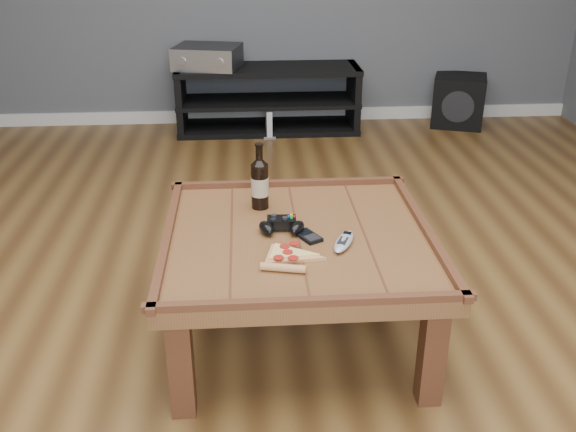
{
  "coord_description": "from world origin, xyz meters",
  "views": [
    {
      "loc": [
        -0.19,
        -2.14,
        1.53
      ],
      "look_at": [
        -0.04,
        0.02,
        0.52
      ],
      "focal_mm": 40.0,
      "sensor_mm": 36.0,
      "label": 1
    }
  ],
  "objects": [
    {
      "name": "pizza_slice",
      "position": [
        -0.05,
        -0.19,
        0.46
      ],
      "size": [
        0.23,
        0.31,
        0.03
      ],
      "rotation": [
        0.0,
        0.0,
        -0.22
      ],
      "color": "tan",
      "rests_on": "coffee_table"
    },
    {
      "name": "subwoofer",
      "position": [
        1.53,
        2.8,
        0.2
      ],
      "size": [
        0.5,
        0.5,
        0.39
      ],
      "rotation": [
        0.0,
        0.0,
        -0.33
      ],
      "color": "black",
      "rests_on": "ground"
    },
    {
      "name": "remote_control",
      "position": [
        0.16,
        -0.09,
        0.46
      ],
      "size": [
        0.12,
        0.19,
        0.03
      ],
      "rotation": [
        0.0,
        0.0,
        -0.41
      ],
      "color": "#9EA2AC",
      "rests_on": "coffee_table"
    },
    {
      "name": "coffee_table",
      "position": [
        0.0,
        0.0,
        0.39
      ],
      "size": [
        1.03,
        1.03,
        0.48
      ],
      "color": "brown",
      "rests_on": "ground"
    },
    {
      "name": "smartphone",
      "position": [
        0.04,
        -0.03,
        0.46
      ],
      "size": [
        0.11,
        0.13,
        0.02
      ],
      "rotation": [
        0.0,
        0.0,
        0.5
      ],
      "color": "black",
      "rests_on": "coffee_table"
    },
    {
      "name": "game_controller",
      "position": [
        -0.06,
        0.03,
        0.47
      ],
      "size": [
        0.2,
        0.13,
        0.05
      ],
      "rotation": [
        0.0,
        0.0,
        -0.05
      ],
      "color": "black",
      "rests_on": "coffee_table"
    },
    {
      "name": "game_console",
      "position": [
        -0.0,
        2.59,
        0.09
      ],
      "size": [
        0.1,
        0.17,
        0.21
      ],
      "rotation": [
        0.0,
        0.0,
        0.04
      ],
      "color": "slate",
      "rests_on": "ground"
    },
    {
      "name": "av_receiver",
      "position": [
        -0.45,
        2.74,
        0.58
      ],
      "size": [
        0.54,
        0.48,
        0.16
      ],
      "rotation": [
        0.0,
        0.0,
        -0.23
      ],
      "color": "black",
      "rests_on": "media_console"
    },
    {
      "name": "baseboard",
      "position": [
        0.0,
        2.99,
        0.05
      ],
      "size": [
        5.0,
        0.02,
        0.1
      ],
      "primitive_type": "cube",
      "color": "silver",
      "rests_on": "ground"
    },
    {
      "name": "ground",
      "position": [
        0.0,
        0.0,
        0.0
      ],
      "size": [
        6.0,
        6.0,
        0.0
      ],
      "primitive_type": "plane",
      "color": "#492E15",
      "rests_on": "ground"
    },
    {
      "name": "beer_bottle",
      "position": [
        -0.13,
        0.26,
        0.56
      ],
      "size": [
        0.07,
        0.07,
        0.27
      ],
      "color": "black",
      "rests_on": "coffee_table"
    },
    {
      "name": "media_console",
      "position": [
        0.0,
        2.75,
        0.25
      ],
      "size": [
        1.4,
        0.45,
        0.5
      ],
      "color": "black",
      "rests_on": "ground"
    }
  ]
}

